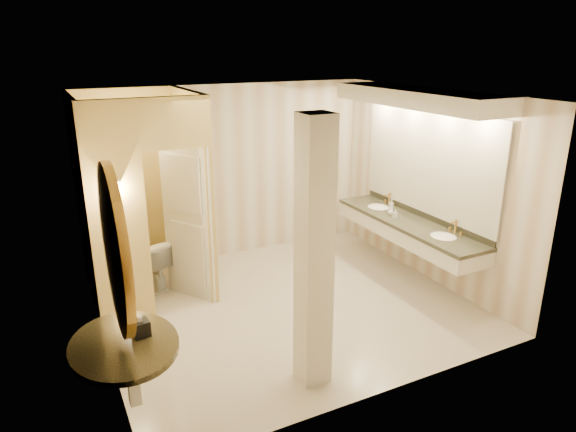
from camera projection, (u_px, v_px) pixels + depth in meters
name	position (u px, v px, depth m)	size (l,w,h in m)	color
floor	(287.00, 306.00, 6.72)	(4.50, 4.50, 0.00)	beige
ceiling	(287.00, 95.00, 5.86)	(4.50, 4.50, 0.00)	silver
wall_back	(229.00, 173.00, 7.99)	(4.50, 0.02, 2.70)	beige
wall_front	(386.00, 268.00, 4.60)	(4.50, 0.02, 2.70)	beige
wall_left	(93.00, 237.00, 5.34)	(0.02, 4.00, 2.70)	beige
wall_right	(429.00, 186.00, 7.25)	(0.02, 4.00, 2.70)	beige
toilet_closet	(175.00, 197.00, 6.62)	(1.50, 1.55, 2.70)	#E0C675
wall_sconce	(115.00, 188.00, 5.72)	(0.14, 0.14, 0.42)	#BA8C3B
vanity	(414.00, 168.00, 7.07)	(0.75, 2.82, 2.09)	beige
console_shelf	(120.00, 291.00, 4.17)	(1.12, 1.12, 2.01)	black
pillar	(314.00, 257.00, 4.85)	(0.29, 0.29, 2.70)	beige
tissue_box	(141.00, 328.00, 4.40)	(0.14, 0.14, 0.14)	black
toilet	(150.00, 264.00, 7.12)	(0.40, 0.69, 0.71)	white
soap_bottle_a	(395.00, 214.00, 7.36)	(0.06, 0.06, 0.13)	beige
soap_bottle_b	(390.00, 211.00, 7.53)	(0.08, 0.08, 0.11)	silver
soap_bottle_c	(391.00, 205.00, 7.64)	(0.07, 0.07, 0.19)	#C6B28C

